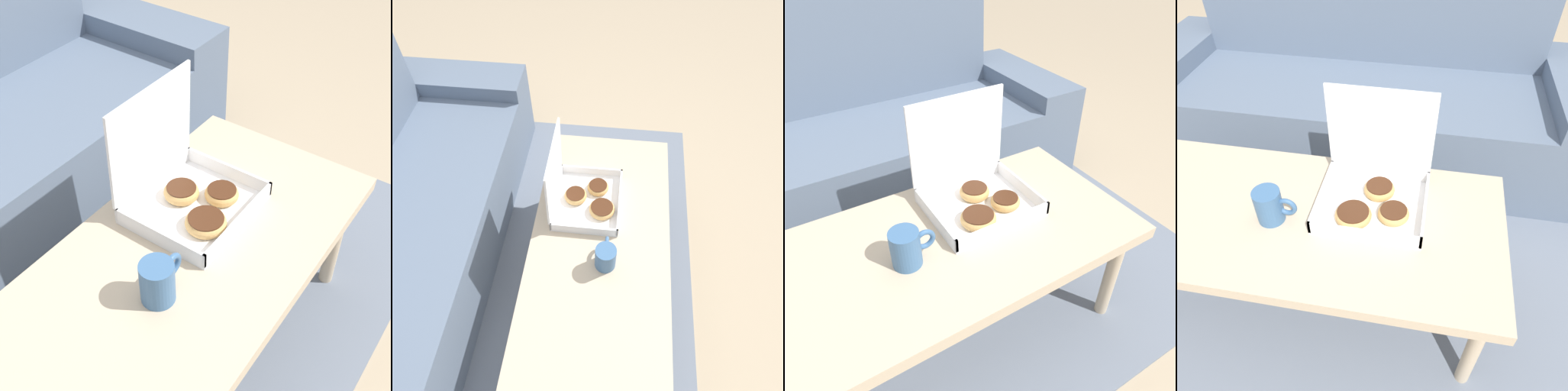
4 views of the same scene
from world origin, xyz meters
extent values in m
plane|color=tan|center=(0.00, 0.00, 0.00)|extent=(12.00, 12.00, 0.00)
cube|color=slate|center=(0.00, 0.30, 0.01)|extent=(2.25, 1.85, 0.01)
cube|color=slate|center=(0.00, 0.63, 0.21)|extent=(1.65, 0.55, 0.41)
cube|color=slate|center=(0.00, 1.00, 0.46)|extent=(1.65, 0.20, 0.92)
cube|color=slate|center=(0.94, 0.73, 0.25)|extent=(0.24, 0.75, 0.50)
cube|color=#C6B293|center=(0.00, -0.17, 0.41)|extent=(1.19, 0.56, 0.04)
cylinder|color=#C6B293|center=(0.53, -0.39, 0.20)|extent=(0.04, 0.04, 0.39)
cylinder|color=#C6B293|center=(0.53, 0.05, 0.20)|extent=(0.04, 0.04, 0.39)
cube|color=white|center=(0.19, -0.10, 0.44)|extent=(0.32, 0.28, 0.01)
cube|color=white|center=(0.19, -0.23, 0.46)|extent=(0.32, 0.01, 0.04)
cube|color=white|center=(0.19, 0.04, 0.46)|extent=(0.32, 0.01, 0.04)
cube|color=white|center=(0.04, -0.10, 0.46)|extent=(0.01, 0.28, 0.04)
cube|color=white|center=(0.35, -0.10, 0.46)|extent=(0.01, 0.28, 0.04)
cube|color=white|center=(0.19, 0.04, 0.62)|extent=(0.32, 0.01, 0.28)
torus|color=tan|center=(0.26, -0.14, 0.46)|extent=(0.09, 0.09, 0.03)
cylinder|color=#472614|center=(0.26, -0.14, 0.47)|extent=(0.08, 0.08, 0.01)
torus|color=tan|center=(0.15, -0.16, 0.46)|extent=(0.11, 0.11, 0.03)
cylinder|color=#472614|center=(0.15, -0.16, 0.47)|extent=(0.09, 0.09, 0.01)
torus|color=tan|center=(0.20, -0.04, 0.46)|extent=(0.10, 0.10, 0.03)
cylinder|color=#472614|center=(0.20, -0.04, 0.47)|extent=(0.08, 0.08, 0.02)
cylinder|color=#3D6693|center=(-0.09, -0.20, 0.49)|extent=(0.08, 0.08, 0.11)
torus|color=#3D6693|center=(-0.04, -0.20, 0.49)|extent=(0.06, 0.01, 0.06)
camera|label=1|loc=(-0.67, -0.70, 1.43)|focal=50.00mm
camera|label=2|loc=(-0.77, -0.20, 1.77)|focal=35.00mm
camera|label=3|loc=(-0.29, -0.90, 1.19)|focal=35.00mm
camera|label=4|loc=(0.33, -0.89, 1.28)|focal=35.00mm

